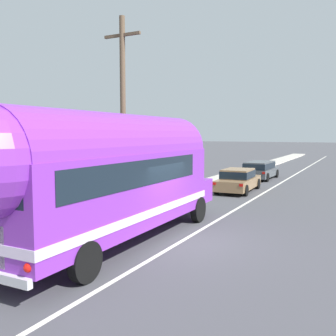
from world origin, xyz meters
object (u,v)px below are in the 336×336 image
utility_pole (123,112)px  car_second (260,169)px  painted_bus (107,173)px  car_lead (238,179)px

utility_pole → car_second: (2.42, 14.97, -3.63)m
car_second → painted_bus: bearing=-89.6°
utility_pole → car_lead: bearing=71.4°
utility_pole → car_lead: size_ratio=1.83×
car_second → utility_pole: bearing=-99.2°
car_lead → car_second: 6.80m
utility_pole → car_second: 15.59m
utility_pole → car_second: size_ratio=1.87×
utility_pole → car_lead: utility_pole is taller
car_lead → car_second: (-0.33, 6.79, 0.06)m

